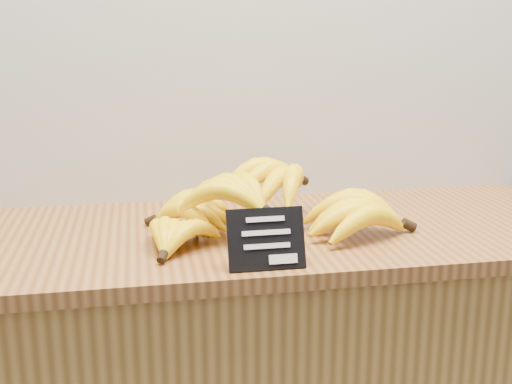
{
  "coord_description": "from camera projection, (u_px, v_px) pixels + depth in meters",
  "views": [
    {
      "loc": [
        -0.32,
        1.5,
        1.33
      ],
      "look_at": [
        -0.1,
        2.7,
        1.02
      ],
      "focal_mm": 45.0,
      "sensor_mm": 36.0,
      "label": 1
    }
  ],
  "objects": [
    {
      "name": "counter_top",
      "position": [
        252.0,
        235.0,
        1.33
      ],
      "size": [
        1.45,
        0.54,
        0.03
      ],
      "primitive_type": "cube",
      "color": "#915D2C",
      "rests_on": "counter"
    },
    {
      "name": "banana_pile",
      "position": [
        262.0,
        206.0,
        1.28
      ],
      "size": [
        0.59,
        0.37,
        0.13
      ],
      "color": "yellow",
      "rests_on": "counter_top"
    },
    {
      "name": "chalkboard_sign",
      "position": [
        266.0,
        239.0,
        1.1
      ],
      "size": [
        0.13,
        0.04,
        0.1
      ],
      "primitive_type": "cube",
      "rotation": [
        -0.36,
        0.0,
        0.0
      ],
      "color": "black",
      "rests_on": "counter_top"
    }
  ]
}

